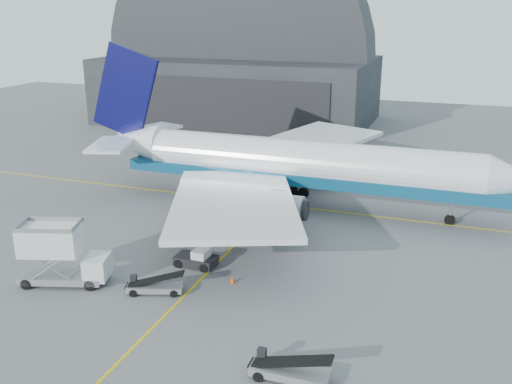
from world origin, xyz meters
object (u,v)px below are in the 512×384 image
at_px(pushback_tug, 197,259).
at_px(airliner, 291,163).
at_px(belt_loader_b, 289,370).
at_px(catering_truck, 60,255).
at_px(belt_loader_a, 154,286).

bearing_deg(pushback_tug, airliner, 81.62).
relative_size(airliner, belt_loader_b, 9.77).
bearing_deg(belt_loader_b, catering_truck, 162.85).
bearing_deg(airliner, belt_loader_a, -100.09).
relative_size(airliner, pushback_tug, 14.09).
bearing_deg(catering_truck, belt_loader_b, -32.96).
bearing_deg(belt_loader_b, pushback_tug, 132.44).
bearing_deg(catering_truck, pushback_tug, 19.32).
xyz_separation_m(catering_truck, belt_loader_b, (20.73, -5.76, -1.86)).
relative_size(catering_truck, pushback_tug, 2.12).
height_order(airliner, catering_truck, airliner).
bearing_deg(catering_truck, belt_loader_a, -9.51).
xyz_separation_m(catering_truck, pushback_tug, (8.80, 6.57, -1.85)).
xyz_separation_m(airliner, pushback_tug, (-3.08, -17.66, -4.29)).
height_order(airliner, pushback_tug, airliner).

